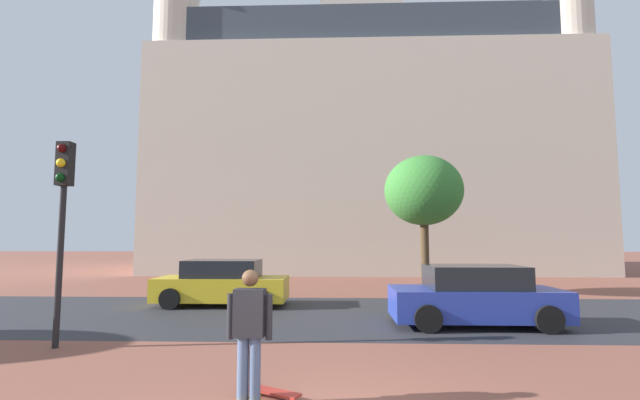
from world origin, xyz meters
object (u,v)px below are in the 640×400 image
(skateboard, at_px, (273,392))
(traffic_light_pole, at_px, (63,201))
(person_skater, at_px, (250,329))
(car_yellow, at_px, (222,284))
(car_blue, at_px, (475,297))

(skateboard, bearing_deg, traffic_light_pole, 151.73)
(person_skater, distance_m, traffic_light_pole, 5.52)
(person_skater, xyz_separation_m, car_yellow, (-2.53, 8.25, -0.27))
(skateboard, relative_size, traffic_light_pole, 0.19)
(skateboard, xyz_separation_m, car_blue, (4.32, 5.04, 0.62))
(traffic_light_pole, bearing_deg, car_blue, 15.66)
(person_skater, relative_size, car_yellow, 0.41)
(skateboard, distance_m, car_blue, 6.66)
(person_skater, bearing_deg, skateboard, 36.49)
(skateboard, bearing_deg, car_blue, 49.40)
(person_skater, bearing_deg, car_yellow, 107.05)
(car_yellow, xyz_separation_m, traffic_light_pole, (-1.86, -5.52, 2.20))
(car_blue, bearing_deg, skateboard, -130.60)
(skateboard, height_order, car_yellow, car_yellow)
(person_skater, distance_m, car_blue, 6.99)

